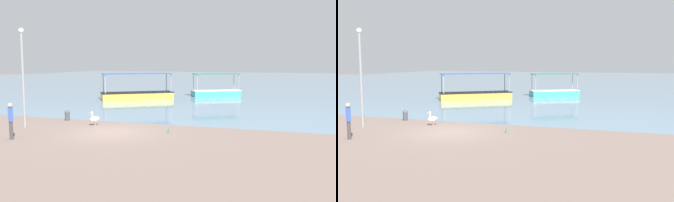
# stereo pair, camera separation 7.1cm
# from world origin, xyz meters

# --- Properties ---
(ground) EXTENTS (120.00, 120.00, 0.00)m
(ground) POSITION_xyz_m (0.00, 0.00, 0.00)
(ground) COLOR #766159
(harbor_water) EXTENTS (110.00, 90.00, 0.00)m
(harbor_water) POSITION_xyz_m (0.00, 48.00, 0.00)
(harbor_water) COLOR #6788A1
(harbor_water) RESTS_ON ground
(fishing_boat_near_left) EXTENTS (5.03, 3.90, 2.28)m
(fishing_boat_near_left) POSITION_xyz_m (1.22, 20.52, 0.48)
(fishing_boat_near_left) COLOR teal
(fishing_boat_near_left) RESTS_ON harbor_water
(fishing_boat_near_right) EXTENTS (6.41, 5.27, 2.42)m
(fishing_boat_near_right) POSITION_xyz_m (-5.02, 14.91, 0.51)
(fishing_boat_near_right) COLOR gold
(fishing_boat_near_right) RESTS_ON harbor_water
(pelican) EXTENTS (0.49, 0.76, 0.80)m
(pelican) POSITION_xyz_m (-1.83, 1.48, 0.38)
(pelican) COLOR #E0997A
(pelican) RESTS_ON ground
(lamp_post) EXTENTS (0.28, 0.28, 5.36)m
(lamp_post) POSITION_xyz_m (-5.16, -0.24, 3.03)
(lamp_post) COLOR gray
(lamp_post) RESTS_ON ground
(mooring_bollard) EXTENTS (0.30, 0.30, 0.65)m
(mooring_bollard) POSITION_xyz_m (-4.27, 2.46, 0.34)
(mooring_bollard) COLOR #47474C
(mooring_bollard) RESTS_ON ground
(fisherman_standing) EXTENTS (0.43, 0.44, 1.69)m
(fisherman_standing) POSITION_xyz_m (-3.65, -2.99, 0.91)
(fisherman_standing) COLOR #423D3F
(fisherman_standing) RESTS_ON ground
(glass_bottle) EXTENTS (0.07, 0.07, 0.27)m
(glass_bottle) POSITION_xyz_m (2.79, 0.77, 0.11)
(glass_bottle) COLOR #3F7F4C
(glass_bottle) RESTS_ON ground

